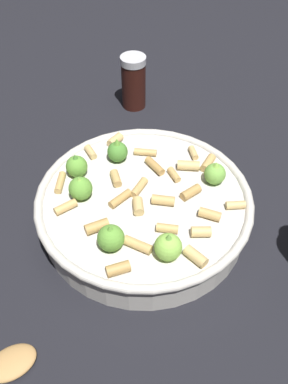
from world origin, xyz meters
name	(u,v)px	position (x,y,z in m)	size (l,w,h in m)	color
ground_plane	(144,221)	(0.00, 0.00, 0.00)	(2.40, 2.40, 0.00)	black
cooking_pan	(144,206)	(0.00, 0.00, 0.03)	(0.28, 0.28, 0.08)	beige
pepper_shaker	(134,82)	(0.11, 0.25, 0.05)	(0.04, 0.04, 0.09)	#33140F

